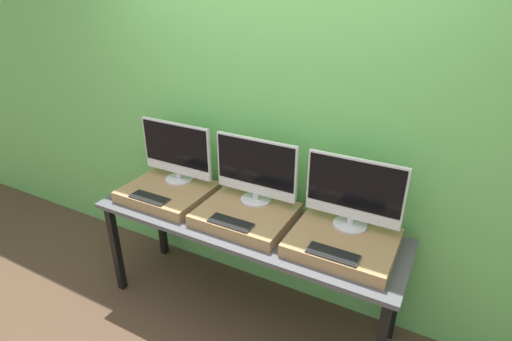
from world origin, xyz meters
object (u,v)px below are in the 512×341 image
monitor_left (177,151)px  keyboard_center (231,222)px  keyboard_right (333,254)px  monitor_center (256,170)px  monitor_right (354,192)px  keyboard_left (149,198)px

monitor_left → keyboard_center: bearing=-26.6°
keyboard_center → keyboard_right: same height
monitor_left → monitor_center: bearing=0.0°
monitor_left → monitor_right: same height
monitor_right → keyboard_right: (0.00, -0.32, -0.22)m
keyboard_center → monitor_right: monitor_right is taller
monitor_center → keyboard_center: size_ratio=2.02×
monitor_left → monitor_right: size_ratio=1.00×
monitor_left → monitor_center: size_ratio=1.00×
monitor_left → monitor_right: (1.28, 0.00, 0.00)m
monitor_left → keyboard_center: (0.64, -0.32, -0.22)m
keyboard_right → keyboard_left: bearing=180.0°
keyboard_left → monitor_right: bearing=14.1°
keyboard_center → monitor_right: 0.75m
monitor_left → keyboard_center: monitor_left is taller
monitor_left → monitor_right: 1.28m
keyboard_center → keyboard_right: (0.64, 0.00, 0.00)m
monitor_center → monitor_left: bearing=180.0°
keyboard_left → monitor_right: (1.28, 0.32, 0.22)m
keyboard_left → keyboard_center: 0.64m
monitor_center → keyboard_center: monitor_center is taller
keyboard_left → keyboard_right: size_ratio=1.00×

